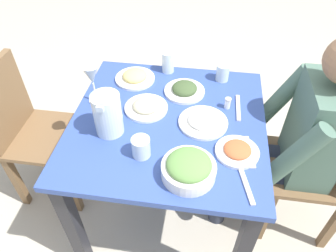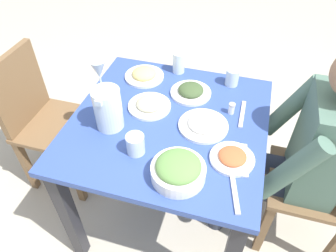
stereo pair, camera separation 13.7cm
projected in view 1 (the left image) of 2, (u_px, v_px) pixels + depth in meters
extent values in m
plane|color=#B7AD99|center=(168.00, 208.00, 1.92)|extent=(8.00, 8.00, 0.00)
cube|color=#334C99|center=(168.00, 122.00, 1.42)|extent=(0.87, 0.87, 0.03)
cube|color=#232328|center=(242.00, 252.00, 1.36)|extent=(0.06, 0.06, 0.71)
cube|color=#232328|center=(239.00, 131.00, 1.91)|extent=(0.06, 0.06, 0.71)
cube|color=#232328|center=(74.00, 228.00, 1.44)|extent=(0.06, 0.06, 0.71)
cube|color=#232328|center=(117.00, 118.00, 1.99)|extent=(0.06, 0.06, 0.71)
cube|color=brown|center=(333.00, 225.00, 1.61)|extent=(0.04, 0.04, 0.42)
cube|color=brown|center=(320.00, 173.00, 1.85)|extent=(0.04, 0.04, 0.42)
cube|color=brown|center=(265.00, 216.00, 1.65)|extent=(0.04, 0.04, 0.42)
cube|color=brown|center=(261.00, 166.00, 1.89)|extent=(0.04, 0.04, 0.42)
cube|color=brown|center=(306.00, 168.00, 1.60)|extent=(0.40, 0.40, 0.03)
cube|color=brown|center=(42.00, 139.00, 2.06)|extent=(0.04, 0.04, 0.42)
cube|color=brown|center=(17.00, 181.00, 1.81)|extent=(0.04, 0.04, 0.42)
cube|color=brown|center=(92.00, 145.00, 2.02)|extent=(0.04, 0.04, 0.42)
cube|color=brown|center=(73.00, 188.00, 1.78)|extent=(0.04, 0.04, 0.42)
cube|color=brown|center=(47.00, 136.00, 1.76)|extent=(0.40, 0.40, 0.03)
cube|color=brown|center=(3.00, 103.00, 1.63)|extent=(0.38, 0.04, 0.42)
cube|color=#4C6B5B|center=(317.00, 131.00, 1.42)|extent=(0.32, 0.20, 0.50)
cylinder|color=#2D3342|center=(263.00, 179.00, 1.57)|extent=(0.11, 0.38, 0.11)
cylinder|color=#2D3342|center=(220.00, 196.00, 1.72)|extent=(0.10, 0.10, 0.44)
cylinder|color=#4C6B5B|center=(293.00, 157.00, 1.27)|extent=(0.08, 0.23, 0.37)
cylinder|color=#2D3342|center=(261.00, 153.00, 1.69)|extent=(0.11, 0.38, 0.11)
cylinder|color=#2D3342|center=(221.00, 172.00, 1.85)|extent=(0.10, 0.10, 0.44)
cylinder|color=#4C6B5B|center=(282.00, 97.00, 1.56)|extent=(0.08, 0.23, 0.37)
cylinder|color=silver|center=(108.00, 114.00, 1.30)|extent=(0.12, 0.12, 0.19)
cube|color=silver|center=(112.00, 101.00, 1.34)|extent=(0.02, 0.02, 0.11)
cube|color=silver|center=(101.00, 107.00, 1.20)|extent=(0.04, 0.03, 0.02)
cylinder|color=white|center=(189.00, 170.00, 1.17)|extent=(0.21, 0.21, 0.05)
ellipsoid|color=#608E47|center=(189.00, 164.00, 1.15)|extent=(0.17, 0.17, 0.06)
cylinder|color=white|center=(203.00, 122.00, 1.39)|extent=(0.22, 0.22, 0.01)
ellipsoid|color=white|center=(203.00, 119.00, 1.38)|extent=(0.14, 0.14, 0.04)
cylinder|color=white|center=(184.00, 91.00, 1.56)|extent=(0.20, 0.20, 0.01)
ellipsoid|color=#3D512D|center=(185.00, 88.00, 1.54)|extent=(0.12, 0.12, 0.05)
cylinder|color=white|center=(146.00, 108.00, 1.46)|extent=(0.20, 0.20, 0.01)
ellipsoid|color=#B7AD89|center=(146.00, 105.00, 1.45)|extent=(0.12, 0.12, 0.04)
cylinder|color=white|center=(135.00, 78.00, 1.63)|extent=(0.20, 0.20, 0.01)
ellipsoid|color=#E0C670|center=(135.00, 76.00, 1.62)|extent=(0.13, 0.13, 0.05)
cylinder|color=white|center=(237.00, 152.00, 1.26)|extent=(0.18, 0.18, 0.01)
ellipsoid|color=#CC5B33|center=(238.00, 149.00, 1.25)|extent=(0.11, 0.11, 0.03)
cylinder|color=silver|center=(168.00, 62.00, 1.66)|extent=(0.06, 0.06, 0.11)
cylinder|color=silver|center=(141.00, 147.00, 1.23)|extent=(0.07, 0.07, 0.09)
cylinder|color=silver|center=(223.00, 73.00, 1.61)|extent=(0.07, 0.07, 0.09)
cylinder|color=silver|center=(97.00, 101.00, 1.51)|extent=(0.07, 0.07, 0.01)
cylinder|color=silver|center=(95.00, 92.00, 1.47)|extent=(0.01, 0.01, 0.10)
cone|color=silver|center=(91.00, 75.00, 1.41)|extent=(0.08, 0.08, 0.09)
cylinder|color=white|center=(227.00, 104.00, 1.46)|extent=(0.03, 0.03, 0.04)
cylinder|color=#B2B2B7|center=(228.00, 99.00, 1.44)|extent=(0.03, 0.03, 0.01)
cube|color=silver|center=(249.00, 152.00, 1.27)|extent=(0.17, 0.05, 0.01)
cube|color=silver|center=(238.00, 108.00, 1.47)|extent=(0.19, 0.02, 0.01)
cube|color=silver|center=(103.00, 114.00, 1.44)|extent=(0.17, 0.05, 0.01)
cube|color=silver|center=(246.00, 184.00, 1.15)|extent=(0.18, 0.06, 0.01)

